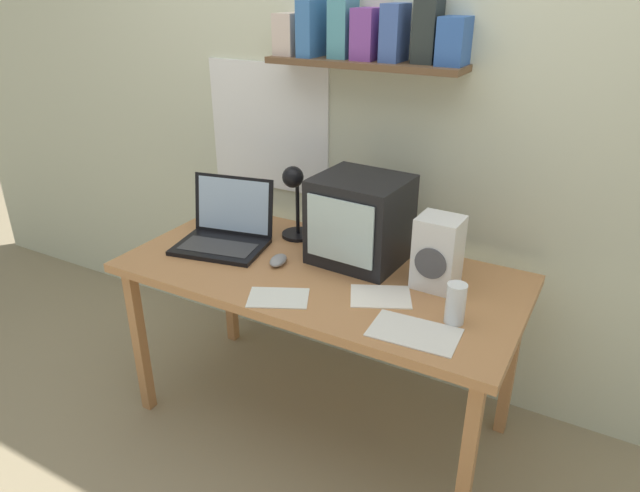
# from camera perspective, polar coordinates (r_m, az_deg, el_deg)

# --- Properties ---
(ground_plane) EXTENTS (12.00, 12.00, 0.00)m
(ground_plane) POSITION_cam_1_polar(r_m,az_deg,el_deg) (2.61, 0.00, -16.72)
(ground_plane) COLOR gray
(back_wall) EXTENTS (5.60, 0.24, 2.60)m
(back_wall) POSITION_cam_1_polar(r_m,az_deg,el_deg) (2.45, 6.05, 14.74)
(back_wall) COLOR beige
(back_wall) RESTS_ON ground_plane
(corner_desk) EXTENTS (1.53, 0.75, 0.73)m
(corner_desk) POSITION_cam_1_polar(r_m,az_deg,el_deg) (2.22, 0.00, -3.80)
(corner_desk) COLOR #B87C4A
(corner_desk) RESTS_ON ground_plane
(crt_monitor) EXTENTS (0.36, 0.33, 0.34)m
(crt_monitor) POSITION_cam_1_polar(r_m,az_deg,el_deg) (2.21, 4.04, 2.63)
(crt_monitor) COLOR black
(crt_monitor) RESTS_ON corner_desk
(laptop) EXTENTS (0.41, 0.36, 0.27)m
(laptop) POSITION_cam_1_polar(r_m,az_deg,el_deg) (2.42, -9.39, 1.75)
(laptop) COLOR black
(laptop) RESTS_ON corner_desk
(desk_lamp) EXTENTS (0.14, 0.17, 0.33)m
(desk_lamp) POSITION_cam_1_polar(r_m,az_deg,el_deg) (2.38, -2.55, 5.05)
(desk_lamp) COLOR black
(desk_lamp) RESTS_ON corner_desk
(juice_glass) EXTENTS (0.06, 0.06, 0.14)m
(juice_glass) POSITION_cam_1_polar(r_m,az_deg,el_deg) (1.89, 13.39, -5.80)
(juice_glass) COLOR white
(juice_glass) RESTS_ON corner_desk
(space_heater) EXTENTS (0.16, 0.15, 0.27)m
(space_heater) POSITION_cam_1_polar(r_m,az_deg,el_deg) (2.06, 11.70, -0.66)
(space_heater) COLOR white
(space_heater) RESTS_ON corner_desk
(computer_mouse) EXTENTS (0.08, 0.12, 0.03)m
(computer_mouse) POSITION_cam_1_polar(r_m,az_deg,el_deg) (2.23, -4.20, -1.43)
(computer_mouse) COLOR gray
(computer_mouse) RESTS_ON corner_desk
(loose_paper_near_monitor) EXTENTS (0.26, 0.23, 0.00)m
(loose_paper_near_monitor) POSITION_cam_1_polar(r_m,az_deg,el_deg) (2.02, 6.08, -5.04)
(loose_paper_near_monitor) COLOR white
(loose_paper_near_monitor) RESTS_ON corner_desk
(printed_handout) EXTENTS (0.25, 0.22, 0.00)m
(printed_handout) POSITION_cam_1_polar(r_m,az_deg,el_deg) (2.00, -4.19, -5.18)
(printed_handout) COLOR silver
(printed_handout) RESTS_ON corner_desk
(open_notebook) EXTENTS (0.28, 0.26, 0.00)m
(open_notebook) POSITION_cam_1_polar(r_m,az_deg,el_deg) (2.69, -9.02, 2.69)
(open_notebook) COLOR white
(open_notebook) RESTS_ON corner_desk
(loose_paper_near_laptop) EXTENTS (0.29, 0.19, 0.00)m
(loose_paper_near_laptop) POSITION_cam_1_polar(r_m,az_deg,el_deg) (1.84, 9.41, -8.53)
(loose_paper_near_laptop) COLOR silver
(loose_paper_near_laptop) RESTS_ON corner_desk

